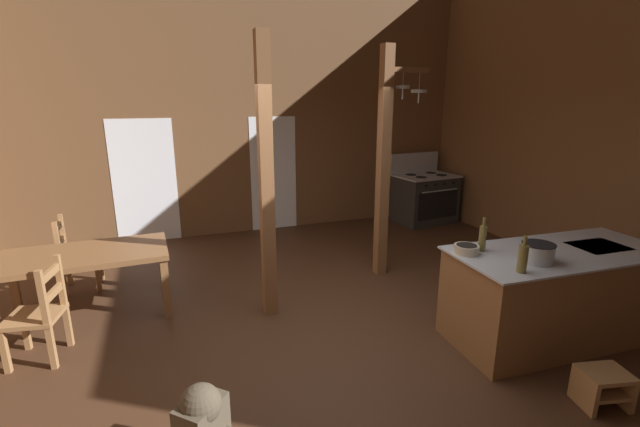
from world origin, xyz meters
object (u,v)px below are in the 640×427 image
(dining_table, at_px, (85,260))
(ladderback_chair_near_window, at_px, (76,255))
(stove_range, at_px, (425,198))
(bottle_tall_on_counter, at_px, (523,258))
(kitchen_island, at_px, (555,294))
(step_stool, at_px, (603,385))
(backpack, at_px, (202,424))
(bottle_short_on_counter, at_px, (483,238))
(mixing_bowl_on_counter, at_px, (466,249))
(stockpot_on_counter, at_px, (538,253))
(ladderback_chair_by_post, at_px, (40,314))

(dining_table, bearing_deg, ladderback_chair_near_window, 106.43)
(stove_range, relative_size, bottle_tall_on_counter, 4.08)
(kitchen_island, xyz_separation_m, step_stool, (-0.47, -0.92, -0.29))
(dining_table, height_order, backpack, dining_table)
(stove_range, height_order, bottle_short_on_counter, stove_range)
(mixing_bowl_on_counter, xyz_separation_m, bottle_tall_on_counter, (0.14, -0.54, 0.09))
(stove_range, bearing_deg, bottle_short_on_counter, -116.67)
(step_stool, bearing_deg, stockpot_on_counter, 90.12)
(ladderback_chair_by_post, relative_size, bottle_short_on_counter, 2.84)
(dining_table, relative_size, stockpot_on_counter, 4.84)
(bottle_tall_on_counter, bearing_deg, stove_range, 65.78)
(stockpot_on_counter, bearing_deg, ladderback_chair_near_window, 143.68)
(kitchen_island, xyz_separation_m, bottle_short_on_counter, (-0.74, 0.27, 0.60))
(ladderback_chair_by_post, bearing_deg, stockpot_on_counter, -19.24)
(stockpot_on_counter, bearing_deg, bottle_short_on_counter, 122.24)
(bottle_short_on_counter, bearing_deg, mixing_bowl_on_counter, -176.94)
(stove_range, height_order, backpack, stove_range)
(stove_range, xyz_separation_m, ladderback_chair_near_window, (-5.88, -1.12, -0.03))
(stove_range, height_order, mixing_bowl_on_counter, stove_range)
(dining_table, distance_m, ladderback_chair_by_post, 0.87)
(ladderback_chair_near_window, distance_m, backpack, 3.60)
(backpack, distance_m, bottle_tall_on_counter, 2.80)
(step_stool, xyz_separation_m, ladderback_chair_near_window, (-4.23, 3.89, 0.27))
(bottle_tall_on_counter, bearing_deg, step_stool, -63.93)
(mixing_bowl_on_counter, distance_m, bottle_short_on_counter, 0.21)
(bottle_tall_on_counter, bearing_deg, backpack, -177.12)
(mixing_bowl_on_counter, xyz_separation_m, bottle_short_on_counter, (0.19, 0.01, 0.09))
(ladderback_chair_by_post, xyz_separation_m, backpack, (1.27, -1.76, -0.14))
(ladderback_chair_near_window, height_order, stockpot_on_counter, stockpot_on_counter)
(ladderback_chair_near_window, distance_m, mixing_bowl_on_counter, 4.68)
(step_stool, distance_m, backpack, 3.06)
(kitchen_island, xyz_separation_m, ladderback_chair_near_window, (-4.70, 2.96, -0.01))
(step_stool, bearing_deg, backpack, 170.46)
(kitchen_island, relative_size, backpack, 3.70)
(stove_range, relative_size, ladderback_chair_by_post, 1.39)
(step_stool, bearing_deg, ladderback_chair_by_post, 152.07)
(dining_table, xyz_separation_m, backpack, (0.98, -2.56, -0.34))
(kitchen_island, distance_m, dining_table, 4.95)
(bottle_short_on_counter, bearing_deg, stove_range, 63.33)
(backpack, height_order, bottle_short_on_counter, bottle_short_on_counter)
(kitchen_island, height_order, bottle_tall_on_counter, bottle_tall_on_counter)
(stove_range, height_order, ladderback_chair_by_post, stove_range)
(dining_table, bearing_deg, mixing_bowl_on_counter, -27.98)
(kitchen_island, relative_size, ladderback_chair_by_post, 2.32)
(step_stool, relative_size, ladderback_chair_near_window, 0.44)
(dining_table, relative_size, backpack, 2.91)
(stockpot_on_counter, bearing_deg, stove_range, 68.68)
(stove_range, distance_m, bottle_short_on_counter, 4.31)
(backpack, distance_m, mixing_bowl_on_counter, 2.73)
(step_stool, relative_size, bottle_tall_on_counter, 1.28)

